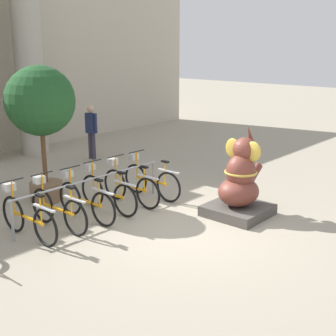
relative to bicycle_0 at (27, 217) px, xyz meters
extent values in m
plane|color=#9E937F|center=(2.22, -1.86, -0.41)|extent=(60.00, 60.00, 0.00)
cylinder|color=#ADA899|center=(3.96, 5.74, 2.09)|extent=(0.86, 0.86, 5.00)
cylinder|color=gray|center=(-0.25, 0.09, -0.03)|extent=(0.05, 0.05, 0.75)
cylinder|color=gray|center=(3.40, 0.09, -0.03)|extent=(0.05, 0.05, 0.75)
cylinder|color=gray|center=(1.57, 0.09, 0.34)|extent=(3.75, 0.04, 0.04)
torus|color=black|center=(0.00, 0.47, -0.06)|extent=(0.05, 0.69, 0.69)
torus|color=black|center=(0.00, -0.54, -0.06)|extent=(0.05, 0.69, 0.69)
cube|color=orange|center=(0.00, -0.04, -0.01)|extent=(0.04, 0.91, 0.04)
cube|color=#BCBCBC|center=(0.00, -0.54, 0.30)|extent=(0.06, 0.58, 0.03)
cylinder|color=orange|center=(0.00, -0.44, 0.21)|extent=(0.03, 0.03, 0.54)
cube|color=black|center=(0.00, -0.44, 0.50)|extent=(0.08, 0.18, 0.04)
cylinder|color=orange|center=(0.00, 0.43, 0.26)|extent=(0.03, 0.03, 0.65)
cylinder|color=black|center=(0.00, 0.43, 0.59)|extent=(0.48, 0.03, 0.03)
cube|color=#BCBCBC|center=(0.00, 0.53, 0.45)|extent=(0.20, 0.16, 0.14)
torus|color=black|center=(0.63, 0.45, -0.06)|extent=(0.05, 0.69, 0.69)
torus|color=black|center=(0.63, -0.56, -0.06)|extent=(0.05, 0.69, 0.69)
cube|color=orange|center=(0.63, -0.05, -0.01)|extent=(0.04, 0.91, 0.04)
cube|color=#BCBCBC|center=(0.63, -0.56, 0.30)|extent=(0.06, 0.58, 0.03)
cylinder|color=orange|center=(0.63, -0.46, 0.21)|extent=(0.03, 0.03, 0.54)
cube|color=black|center=(0.63, -0.46, 0.50)|extent=(0.08, 0.18, 0.04)
cylinder|color=orange|center=(0.63, 0.41, 0.26)|extent=(0.03, 0.03, 0.65)
cylinder|color=black|center=(0.63, 0.41, 0.59)|extent=(0.48, 0.03, 0.03)
cube|color=#BCBCBC|center=(0.63, 0.51, 0.45)|extent=(0.20, 0.16, 0.14)
torus|color=black|center=(1.26, 0.41, -0.06)|extent=(0.05, 0.69, 0.69)
torus|color=black|center=(1.26, -0.60, -0.06)|extent=(0.05, 0.69, 0.69)
cube|color=orange|center=(1.26, -0.09, -0.01)|extent=(0.04, 0.91, 0.04)
cube|color=#BCBCBC|center=(1.26, -0.60, 0.30)|extent=(0.06, 0.58, 0.03)
cylinder|color=orange|center=(1.26, -0.50, 0.21)|extent=(0.03, 0.03, 0.54)
cube|color=black|center=(1.26, -0.50, 0.50)|extent=(0.08, 0.18, 0.04)
cylinder|color=orange|center=(1.26, 0.37, 0.26)|extent=(0.03, 0.03, 0.65)
cylinder|color=black|center=(1.26, 0.37, 0.59)|extent=(0.48, 0.03, 0.03)
cube|color=#BCBCBC|center=(1.26, 0.47, 0.45)|extent=(0.20, 0.16, 0.14)
torus|color=black|center=(1.89, 0.47, -0.06)|extent=(0.05, 0.69, 0.69)
torus|color=black|center=(1.89, -0.54, -0.06)|extent=(0.05, 0.69, 0.69)
cube|color=orange|center=(1.89, -0.04, -0.01)|extent=(0.04, 0.91, 0.04)
cube|color=#BCBCBC|center=(1.89, -0.54, 0.30)|extent=(0.06, 0.58, 0.03)
cylinder|color=orange|center=(1.89, -0.44, 0.21)|extent=(0.03, 0.03, 0.54)
cube|color=black|center=(1.89, -0.44, 0.50)|extent=(0.08, 0.18, 0.04)
cylinder|color=orange|center=(1.89, 0.43, 0.26)|extent=(0.03, 0.03, 0.65)
cylinder|color=black|center=(1.89, 0.43, 0.59)|extent=(0.48, 0.03, 0.03)
cube|color=#BCBCBC|center=(1.89, 0.53, 0.45)|extent=(0.20, 0.16, 0.14)
torus|color=black|center=(2.52, 0.44, -0.06)|extent=(0.05, 0.69, 0.69)
torus|color=black|center=(2.52, -0.57, -0.06)|extent=(0.05, 0.69, 0.69)
cube|color=orange|center=(2.52, -0.06, -0.01)|extent=(0.04, 0.91, 0.04)
cube|color=#BCBCBC|center=(2.52, -0.57, 0.30)|extent=(0.06, 0.58, 0.03)
cylinder|color=orange|center=(2.52, -0.47, 0.21)|extent=(0.03, 0.03, 0.54)
cube|color=black|center=(2.52, -0.47, 0.50)|extent=(0.08, 0.18, 0.04)
cylinder|color=orange|center=(2.52, 0.40, 0.26)|extent=(0.03, 0.03, 0.65)
cylinder|color=black|center=(2.52, 0.40, 0.59)|extent=(0.48, 0.03, 0.03)
cube|color=#BCBCBC|center=(2.52, 0.50, 0.45)|extent=(0.20, 0.16, 0.14)
torus|color=black|center=(3.15, 0.41, -0.06)|extent=(0.05, 0.69, 0.69)
torus|color=black|center=(3.15, -0.60, -0.06)|extent=(0.05, 0.69, 0.69)
cube|color=orange|center=(3.15, -0.09, -0.01)|extent=(0.04, 0.91, 0.04)
cube|color=#BCBCBC|center=(3.15, -0.60, 0.30)|extent=(0.06, 0.58, 0.03)
cylinder|color=orange|center=(3.15, -0.50, 0.21)|extent=(0.03, 0.03, 0.54)
cube|color=black|center=(3.15, -0.50, 0.50)|extent=(0.08, 0.18, 0.04)
cylinder|color=orange|center=(3.15, 0.37, 0.26)|extent=(0.03, 0.03, 0.65)
cylinder|color=black|center=(3.15, 0.37, 0.59)|extent=(0.48, 0.03, 0.03)
cube|color=#BCBCBC|center=(3.15, 0.47, 0.45)|extent=(0.20, 0.16, 0.14)
cube|color=#4C4742|center=(3.47, -2.19, -0.30)|extent=(1.17, 1.17, 0.21)
ellipsoid|color=brown|center=(3.47, -2.19, 0.09)|extent=(0.90, 0.79, 0.58)
ellipsoid|color=brown|center=(3.52, -2.19, 0.49)|extent=(0.64, 0.58, 0.74)
sphere|color=brown|center=(3.63, -2.19, 0.94)|extent=(0.48, 0.48, 0.48)
ellipsoid|color=gold|center=(3.57, -1.95, 0.94)|extent=(0.08, 0.34, 0.40)
ellipsoid|color=gold|center=(3.57, -2.43, 0.94)|extent=(0.08, 0.34, 0.40)
cone|color=brown|center=(3.84, -2.19, 1.14)|extent=(0.41, 0.17, 0.60)
cylinder|color=brown|center=(3.81, -2.06, 0.41)|extent=(0.47, 0.16, 0.42)
cylinder|color=brown|center=(3.81, -2.32, 0.41)|extent=(0.47, 0.16, 0.42)
torus|color=gold|center=(3.52, -2.19, 0.49)|extent=(0.66, 0.66, 0.05)
cylinder|color=#383342|center=(4.65, 3.85, -0.01)|extent=(0.11, 0.11, 0.79)
cylinder|color=#383342|center=(4.65, 3.68, -0.01)|extent=(0.11, 0.11, 0.79)
cube|color=#1E284C|center=(4.65, 3.76, 0.68)|extent=(0.20, 0.32, 0.59)
sphere|color=tan|center=(4.65, 3.76, 1.10)|extent=(0.21, 0.21, 0.21)
cylinder|color=#1E284C|center=(4.65, 3.96, 0.71)|extent=(0.07, 0.07, 0.54)
cylinder|color=#1E284C|center=(4.65, 3.56, 0.71)|extent=(0.07, 0.07, 0.54)
cylinder|color=brown|center=(1.48, 1.56, -0.20)|extent=(0.72, 0.72, 0.42)
cylinder|color=brown|center=(1.48, 1.56, 0.61)|extent=(0.10, 0.10, 1.20)
sphere|color=#1E4C23|center=(1.48, 1.56, 1.81)|extent=(1.50, 1.50, 1.50)
camera|label=1|loc=(-4.24, -7.01, 3.00)|focal=50.00mm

